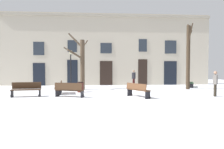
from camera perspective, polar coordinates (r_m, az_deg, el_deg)
The scene contains 13 objects.
ground_plane at distance 12.10m, azimuth 0.64°, elevation -6.91°, with size 35.15×35.15×0.00m, color white.
building_facade at distance 21.41m, azimuth -1.47°, elevation 7.13°, with size 21.97×0.60×7.45m.
tree_foreground at distance 18.53m, azimuth 20.62°, elevation 5.28°, with size 1.00×2.31×5.66m.
tree_center at distance 17.22m, azimuth -8.53°, elevation 3.42°, with size 1.94×1.95×4.76m.
streetlamp at distance 19.09m, azimuth -11.51°, elevation 2.81°, with size 0.30×0.30×3.47m.
litter_bin at distance 15.50m, azimuth -8.86°, elevation -3.50°, with size 0.48×0.48×0.77m.
bench_near_center_tree at distance 13.10m, azimuth -11.97°, elevation -4.19°, with size 1.91×1.03×0.92m.
bench_facing_shops at distance 14.12m, azimuth -22.91°, elevation -3.82°, with size 1.85×0.66×0.93m.
bench_by_litter_bin at distance 12.82m, azimuth 7.21°, elevation -4.29°, with size 1.30×1.70×0.89m.
bench_back_to_back_left at distance 14.92m, azimuth -14.48°, elevation -3.47°, with size 0.73×1.60×0.93m.
bench_near_lamp at distance 20.47m, azimuth 21.09°, elevation -2.12°, with size 1.09×1.65×0.84m.
person_strolling at distance 19.65m, azimuth 6.11°, elevation -0.85°, with size 0.40×0.44×1.61m.
person_crossing_plaza at distance 14.72m, azimuth 26.99°, elevation -2.00°, with size 0.42×0.43×1.63m.
Camera 1 is at (-1.01, -11.90, 1.90)m, focal length 32.58 mm.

